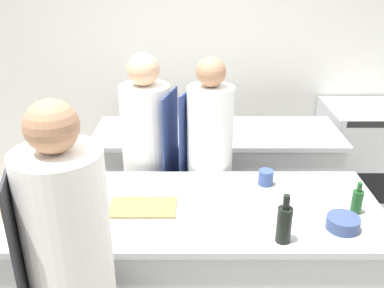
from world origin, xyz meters
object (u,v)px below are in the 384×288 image
oven_range (368,153)px  bottle_wine (358,201)px  bottle_cooking_oil (58,163)px  bottle_olive_oil (285,223)px  chef_at_stove (149,165)px  chef_at_pass_far (210,171)px  bowl_mixing_large (18,210)px  bowl_prep_small (344,223)px  bottle_vinegar (72,178)px  cup (267,178)px

oven_range → bottle_wine: bottle_wine is taller
bottle_wine → bottle_cooking_oil: bearing=167.4°
bottle_olive_oil → bottle_cooking_oil: bottle_cooking_oil is taller
chef_at_stove → bottle_wine: (1.28, -0.76, 0.15)m
bottle_wine → bottle_olive_oil: bearing=-150.5°
oven_range → chef_at_stove: chef_at_stove is taller
chef_at_pass_far → bottle_cooking_oil: size_ratio=5.88×
bottle_wine → bowl_mixing_large: bearing=-178.9°
chef_at_pass_far → bowl_mixing_large: (-1.12, -0.69, 0.11)m
bottle_olive_oil → bowl_mixing_large: bottle_olive_oil is taller
oven_range → chef_at_pass_far: bearing=-145.3°
bowl_prep_small → bottle_wine: bearing=51.7°
oven_range → bowl_prep_small: bowl_prep_small is taller
bottle_wine → chef_at_pass_far: bearing=141.5°
bottle_wine → bottle_cooking_oil: (-1.84, 0.41, 0.04)m
chef_at_stove → chef_at_pass_far: bearing=92.1°
bottle_vinegar → cup: 1.24m
chef_at_stove → bottle_cooking_oil: bearing=-43.6°
bottle_olive_oil → bottle_wine: bearing=29.5°
oven_range → bottle_cooking_oil: 3.04m
chef_at_stove → cup: (0.81, -0.42, 0.12)m
bottle_vinegar → bottle_wine: size_ratio=1.10×
chef_at_pass_far → bottle_vinegar: (-0.88, -0.40, 0.16)m
chef_at_stove → bowl_mixing_large: 1.05m
oven_range → bottle_wine: 2.03m
bottle_olive_oil → bowl_mixing_large: bearing=171.0°
bowl_mixing_large → bottle_vinegar: bearing=50.7°
bowl_prep_small → cup: bearing=124.7°
bottle_vinegar → cup: size_ratio=2.16×
oven_range → bottle_cooking_oil: bottle_cooking_oil is taller
bottle_vinegar → bottle_cooking_oil: (-0.13, 0.15, 0.03)m
bottle_vinegar → cup: (1.24, 0.07, -0.04)m
chef_at_stove → bottle_vinegar: (-0.43, -0.50, 0.16)m
bottle_vinegar → bowl_prep_small: size_ratio=1.21×
oven_range → bottle_olive_oil: 2.49m
bottle_wine → cup: 0.58m
bottle_vinegar → bowl_prep_small: (1.58, -0.42, -0.05)m
bottle_cooking_oil → bowl_mixing_large: bearing=-103.7°
chef_at_pass_far → bowl_prep_small: chef_at_pass_far is taller
bottle_wine → bowl_prep_small: size_ratio=1.09×
chef_at_stove → cup: chef_at_stove is taller
oven_range → chef_at_pass_far: chef_at_pass_far is taller
bowl_mixing_large → oven_range: bearing=33.5°
chef_at_stove → bowl_prep_small: size_ratio=9.45×
oven_range → bottle_olive_oil: size_ratio=3.48×
chef_at_pass_far → bowl_mixing_large: bearing=143.1°
chef_at_pass_far → bowl_prep_small: 1.08m
chef_at_stove → cup: 0.92m
bowl_mixing_large → chef_at_pass_far: bearing=31.6°
chef_at_pass_far → bottle_wine: bearing=-106.9°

